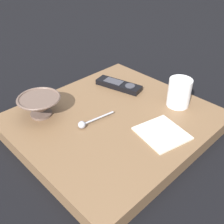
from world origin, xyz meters
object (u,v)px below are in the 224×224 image
object	(u,v)px
cereal_bowl	(40,105)
folded_napkin	(162,133)
tv_remote_near	(119,85)
teaspoon	(86,123)
coffee_mug	(179,93)

from	to	relation	value
cereal_bowl	folded_napkin	size ratio (longest dim) A/B	0.87
cereal_bowl	tv_remote_near	distance (m)	0.32
tv_remote_near	cereal_bowl	bearing A→B (deg)	-9.09
cereal_bowl	tv_remote_near	xyz separation A→B (m)	(-0.32, 0.05, -0.03)
teaspoon	folded_napkin	distance (m)	0.24
cereal_bowl	coffee_mug	bearing A→B (deg)	143.15
coffee_mug	folded_napkin	world-z (taller)	coffee_mug
coffee_mug	teaspoon	size ratio (longest dim) A/B	0.76
cereal_bowl	coffee_mug	distance (m)	0.47
coffee_mug	folded_napkin	bearing A→B (deg)	19.72
tv_remote_near	folded_napkin	distance (m)	0.31
teaspoon	cereal_bowl	bearing A→B (deg)	-66.59
tv_remote_near	coffee_mug	bearing A→B (deg)	104.47
coffee_mug	folded_napkin	xyz separation A→B (m)	(0.17, 0.06, -0.05)
cereal_bowl	teaspoon	world-z (taller)	cereal_bowl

